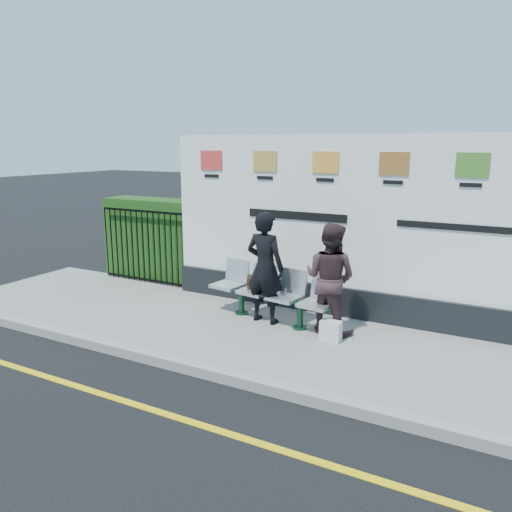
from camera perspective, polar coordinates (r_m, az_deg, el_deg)
The scene contains 12 objects.
ground at distance 5.46m, azimuth -1.42°, elevation -20.15°, with size 80.00×80.00×0.00m, color black.
pavement at distance 7.46m, azimuth 8.25°, elevation -10.34°, with size 14.00×3.00×0.12m, color gray.
kerb at distance 6.20m, azimuth 3.30°, elevation -15.16°, with size 14.00×0.18×0.14m, color gray.
yellow_line at distance 5.46m, azimuth -1.42°, elevation -20.12°, with size 14.00×0.10×0.01m, color yellow.
billboard at distance 8.18m, azimuth 15.11°, elevation 1.38°, with size 8.00×0.30×3.00m.
hedge at distance 10.93m, azimuth -11.24°, elevation 1.95°, with size 2.35×0.70×1.70m, color #1E4815.
railing at distance 10.61m, azimuth -12.76°, elevation 1.12°, with size 2.05×0.06×1.54m, color black, non-canonical shape.
bench at distance 8.20m, azimuth 1.56°, elevation -5.81°, with size 2.24×0.58×0.48m, color #B7BBC0, non-canonical shape.
woman_left at distance 7.98m, azimuth 1.04°, elevation -1.33°, with size 0.66×0.44×1.82m, color black.
woman_right at distance 7.66m, azimuth 8.45°, elevation -2.52°, with size 0.83×0.64×1.70m, color #382426.
handbag_brown at distance 8.27m, azimuth -0.09°, elevation -3.20°, with size 0.25×0.11×0.20m, color black.
carrier_bag_white at distance 7.51m, azimuth 8.53°, elevation -8.46°, with size 0.30×0.18×0.30m, color silver.
Camera 1 is at (2.28, -3.98, 2.96)m, focal length 35.00 mm.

